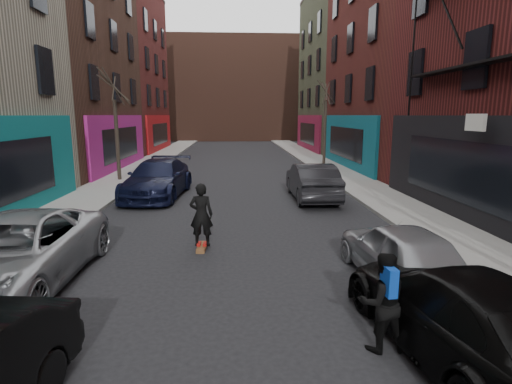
{
  "coord_description": "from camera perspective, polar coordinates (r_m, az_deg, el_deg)",
  "views": [
    {
      "loc": [
        -0.07,
        -3.45,
        3.51
      ],
      "look_at": [
        0.48,
        6.42,
        1.6
      ],
      "focal_mm": 28.0,
      "sensor_mm": 36.0,
      "label": 1
    }
  ],
  "objects": [
    {
      "name": "skateboard",
      "position": [
        10.83,
        -7.7,
        -7.81
      ],
      "size": [
        0.27,
        0.81,
        0.1
      ],
      "primitive_type": "cube",
      "rotation": [
        0.0,
        0.0,
        -0.06
      ],
      "color": "brown",
      "rests_on": "ground"
    },
    {
      "name": "tree_right_far",
      "position": [
        28.16,
        9.88,
        10.81
      ],
      "size": [
        2.0,
        2.0,
        6.8
      ],
      "primitive_type": null,
      "color": "black",
      "rests_on": "sidewalk_right"
    },
    {
      "name": "sidewalk_left",
      "position": [
        34.2,
        -13.6,
        4.84
      ],
      "size": [
        2.5,
        84.0,
        0.13
      ],
      "primitive_type": "cube",
      "color": "gray",
      "rests_on": "ground"
    },
    {
      "name": "tree_left_far",
      "position": [
        22.31,
        -19.41,
        9.99
      ],
      "size": [
        2.0,
        2.0,
        6.5
      ],
      "primitive_type": null,
      "color": "black",
      "rests_on": "sidewalk_left"
    },
    {
      "name": "parked_left_end",
      "position": [
        17.87,
        -13.85,
        1.88
      ],
      "size": [
        2.68,
        5.66,
        1.6
      ],
      "primitive_type": "imported",
      "rotation": [
        0.0,
        0.0,
        -0.08
      ],
      "color": "black",
      "rests_on": "ground"
    },
    {
      "name": "sidewalk_right",
      "position": [
        34.22,
        7.53,
        5.06
      ],
      "size": [
        2.5,
        84.0,
        0.13
      ],
      "primitive_type": "cube",
      "color": "gray",
      "rests_on": "ground"
    },
    {
      "name": "parked_right_end",
      "position": [
        16.99,
        7.98,
        1.53
      ],
      "size": [
        1.63,
        4.65,
        1.53
      ],
      "primitive_type": "imported",
      "rotation": [
        0.0,
        0.0,
        3.14
      ],
      "color": "black",
      "rests_on": "ground"
    },
    {
      "name": "parked_right_mid",
      "position": [
        6.76,
        27.14,
        -15.1
      ],
      "size": [
        2.41,
        4.88,
        1.36
      ],
      "primitive_type": "imported",
      "rotation": [
        0.0,
        0.0,
        3.25
      ],
      "color": "black",
      "rests_on": "ground"
    },
    {
      "name": "parked_left_far",
      "position": [
        9.6,
        -31.45,
        -7.48
      ],
      "size": [
        2.48,
        5.36,
        1.49
      ],
      "primitive_type": "imported",
      "rotation": [
        0.0,
        0.0,
        -0.0
      ],
      "color": "#999CA2",
      "rests_on": "ground"
    },
    {
      "name": "parked_right_far",
      "position": [
        8.99,
        20.0,
        -8.16
      ],
      "size": [
        1.81,
        4.02,
        1.34
      ],
      "primitive_type": "imported",
      "rotation": [
        0.0,
        0.0,
        3.2
      ],
      "color": "#919499",
      "rests_on": "ground"
    },
    {
      "name": "building_far",
      "position": [
        59.56,
        -3.18,
        14.27
      ],
      "size": [
        40.0,
        10.0,
        14.0
      ],
      "primitive_type": "cube",
      "color": "#47281E",
      "rests_on": "ground"
    },
    {
      "name": "pedestrian",
      "position": [
        6.45,
        17.55,
        -14.67
      ],
      "size": [
        0.79,
        0.66,
        1.54
      ],
      "rotation": [
        0.0,
        0.0,
        3.23
      ],
      "color": "black",
      "rests_on": "ground"
    },
    {
      "name": "skateboarder",
      "position": [
        10.58,
        -7.82,
        -3.23
      ],
      "size": [
        0.64,
        0.44,
        1.68
      ],
      "primitive_type": "imported",
      "rotation": [
        0.0,
        0.0,
        3.08
      ],
      "color": "black",
      "rests_on": "skateboard"
    }
  ]
}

